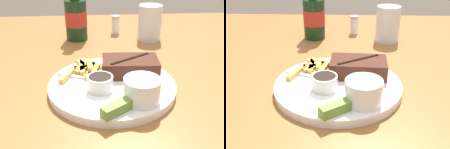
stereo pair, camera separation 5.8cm
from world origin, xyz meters
The scene contains 11 objects.
dining_table centered at (0.00, 0.00, 0.68)m, with size 1.28×1.35×0.75m.
dinner_plate centered at (0.00, 0.00, 0.76)m, with size 0.28×0.28×0.02m.
steak_portion centered at (0.05, 0.04, 0.79)m, with size 0.13×0.09×0.04m.
fries_pile centered at (-0.05, 0.06, 0.78)m, with size 0.11×0.11×0.02m.
coleslaw_cup centered at (0.05, -0.08, 0.80)m, with size 0.07×0.07×0.05m.
dipping_sauce_cup centered at (-0.03, -0.03, 0.79)m, with size 0.05×0.05×0.03m.
pickle_spear centered at (0.00, -0.12, 0.78)m, with size 0.06×0.05×0.02m.
fork_utensil centered at (-0.07, 0.03, 0.77)m, with size 0.13×0.06×0.00m.
beer_bottle centered at (-0.09, 0.35, 0.83)m, with size 0.07×0.07×0.21m.
drinking_glass centered at (0.15, 0.33, 0.81)m, with size 0.08×0.08×0.12m.
salt_shaker centered at (0.04, 0.40, 0.79)m, with size 0.03×0.03×0.07m.
Camera 2 is at (0.02, -0.51, 1.05)m, focal length 42.00 mm.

